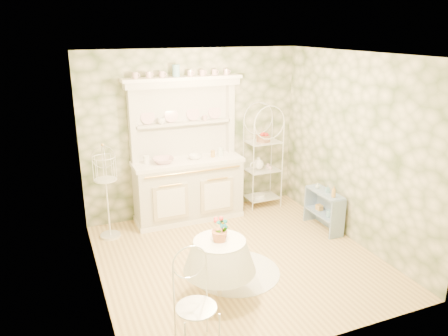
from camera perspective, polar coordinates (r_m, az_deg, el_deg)
name	(u,v)px	position (r m, az deg, el deg)	size (l,w,h in m)	color
floor	(238,259)	(6.07, 1.84, -11.75)	(3.60, 3.60, 0.00)	#DAB974
ceiling	(240,54)	(5.28, 2.14, 14.60)	(3.60, 3.60, 0.00)	white
wall_left	(92,183)	(5.09, -16.81, -1.86)	(3.60, 3.60, 0.00)	beige
wall_right	(355,150)	(6.46, 16.70, 2.31)	(3.60, 3.60, 0.00)	beige
wall_back	(194,134)	(7.15, -4.00, 4.50)	(3.60, 3.60, 0.00)	beige
wall_front	(321,219)	(4.07, 12.57, -6.58)	(3.60, 3.60, 0.00)	beige
kitchen_dresser	(187,151)	(6.88, -4.80, 2.19)	(1.87, 0.61, 2.29)	silver
bakers_rack	(263,154)	(7.50, 5.10, 1.80)	(0.58, 0.41, 1.86)	white
side_shelf	(324,212)	(6.96, 12.89, -5.56)	(0.25, 0.67, 0.57)	#7F98B7
round_table	(220,270)	(5.17, -0.58, -13.20)	(0.61, 0.61, 0.67)	white
cafe_chair	(196,310)	(4.41, -3.63, -18.05)	(0.38, 0.38, 0.84)	white
birdcage_stand	(107,193)	(6.59, -15.06, -3.21)	(0.33, 0.33, 1.40)	white
floor_basket	(215,256)	(5.87, -1.21, -11.46)	(0.39, 0.39, 0.25)	#9D6E4F
lace_rug	(236,272)	(5.77, 1.53, -13.42)	(1.14, 1.14, 0.01)	white
bowl_floral	(163,162)	(6.79, -7.92, 0.72)	(0.33, 0.33, 0.08)	white
bowl_white	(195,158)	(6.95, -3.81, 1.26)	(0.21, 0.21, 0.07)	white
cup_left	(161,122)	(6.83, -8.18, 5.96)	(0.12, 0.12, 0.10)	white
cup_right	(205,119)	(7.01, -2.53, 6.43)	(0.09, 0.09, 0.08)	white
potted_geranium	(223,230)	(4.91, -0.19, -8.16)	(0.15, 0.10, 0.29)	#3F7238
bottle_amber	(334,193)	(6.62, 14.13, -3.19)	(0.07, 0.07, 0.17)	#BB8E41
bottle_blue	(328,190)	(6.80, 13.39, -2.83)	(0.05, 0.05, 0.11)	#71A8B9
bottle_glass	(317,186)	(6.94, 12.09, -2.36)	(0.07, 0.07, 0.09)	silver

